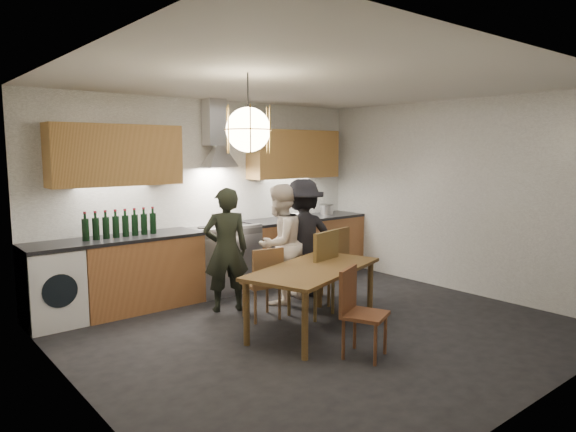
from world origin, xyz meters
TOP-DOWN VIEW (x-y plane):
  - ground at (0.00, 0.00)m, footprint 5.00×5.00m
  - room_shell at (0.00, 0.00)m, footprint 5.02×4.52m
  - counter_run at (0.02, 1.95)m, footprint 5.00×0.62m
  - range_stove at (0.00, 1.94)m, footprint 0.90×0.60m
  - wall_fixtures at (0.00, 2.07)m, footprint 4.30×0.54m
  - pendant_lamp at (-1.00, -0.10)m, footprint 0.43×0.43m
  - dining_table at (-0.09, 0.02)m, footprint 1.80×1.28m
  - chair_back_left at (-0.30, 0.61)m, footprint 0.44×0.44m
  - chair_back_mid at (0.26, 0.33)m, footprint 0.55×0.55m
  - chair_back_right at (0.77, 0.63)m, footprint 0.51×0.51m
  - chair_front at (-0.24, -0.75)m, footprint 0.49×0.49m
  - person_left at (-0.43, 1.19)m, footprint 0.63×0.53m
  - person_mid at (0.26, 1.04)m, footprint 0.86×0.75m
  - person_right at (0.70, 1.09)m, footprint 1.14×0.90m
  - mixing_bowl at (1.17, 1.86)m, footprint 0.41×0.41m
  - stock_pot at (1.96, 1.97)m, footprint 0.24×0.24m
  - wine_bottles at (-1.40, 1.96)m, footprint 0.89×0.08m

SIDE VIEW (x-z plane):
  - ground at x=0.00m, z-range 0.00..0.00m
  - range_stove at x=0.00m, z-range -0.02..0.90m
  - counter_run at x=0.02m, z-range 0.00..0.90m
  - chair_front at x=-0.24m, z-range 0.06..0.89m
  - chair_back_left at x=-0.30m, z-range 0.06..0.90m
  - chair_back_right at x=0.77m, z-range 0.07..1.03m
  - chair_back_mid at x=0.26m, z-range 0.07..1.08m
  - dining_table at x=-0.09m, z-range 0.26..0.95m
  - person_left at x=-0.43m, z-range 0.00..1.48m
  - person_mid at x=0.26m, z-range 0.00..1.50m
  - person_right at x=0.70m, z-range 0.00..1.55m
  - mixing_bowl at x=1.17m, z-range 0.90..0.98m
  - stock_pot at x=1.96m, z-range 0.90..1.05m
  - wine_bottles at x=-1.40m, z-range 0.90..1.23m
  - room_shell at x=0.00m, z-range 0.40..3.01m
  - wall_fixtures at x=0.00m, z-range 1.32..2.42m
  - pendant_lamp at x=-1.00m, z-range 1.75..2.45m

